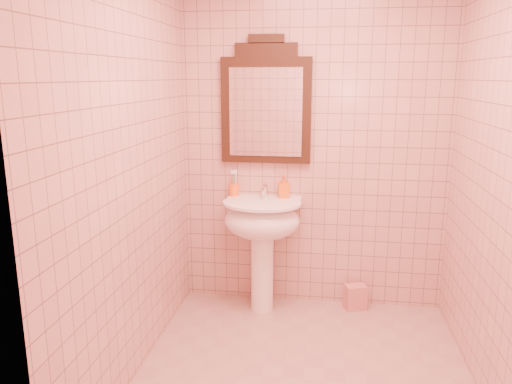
% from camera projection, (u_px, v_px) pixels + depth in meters
% --- Properties ---
extents(floor, '(2.20, 2.20, 0.00)m').
position_uv_depth(floor, '(303.00, 379.00, 2.97)').
color(floor, tan).
rests_on(floor, ground).
extents(back_wall, '(2.00, 0.02, 2.50)m').
position_uv_depth(back_wall, '(314.00, 146.00, 3.75)').
color(back_wall, '#CA9A8D').
rests_on(back_wall, floor).
extents(pedestal_sink, '(0.58, 0.58, 0.86)m').
position_uv_depth(pedestal_sink, '(262.00, 228.00, 3.71)').
color(pedestal_sink, white).
rests_on(pedestal_sink, floor).
extents(faucet, '(0.04, 0.16, 0.11)m').
position_uv_depth(faucet, '(265.00, 190.00, 3.78)').
color(faucet, white).
rests_on(faucet, pedestal_sink).
extents(mirror, '(0.67, 0.06, 0.94)m').
position_uv_depth(mirror, '(266.00, 105.00, 3.70)').
color(mirror, black).
rests_on(mirror, back_wall).
extents(toothbrush_cup, '(0.08, 0.08, 0.18)m').
position_uv_depth(toothbrush_cup, '(234.00, 189.00, 3.84)').
color(toothbrush_cup, orange).
rests_on(toothbrush_cup, pedestal_sink).
extents(soap_dispenser, '(0.10, 0.10, 0.17)m').
position_uv_depth(soap_dispenser, '(284.00, 186.00, 3.77)').
color(soap_dispenser, orange).
rests_on(soap_dispenser, pedestal_sink).
extents(towel, '(0.18, 0.15, 0.19)m').
position_uv_depth(towel, '(355.00, 297.00, 3.86)').
color(towel, '#CA7777').
rests_on(towel, floor).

